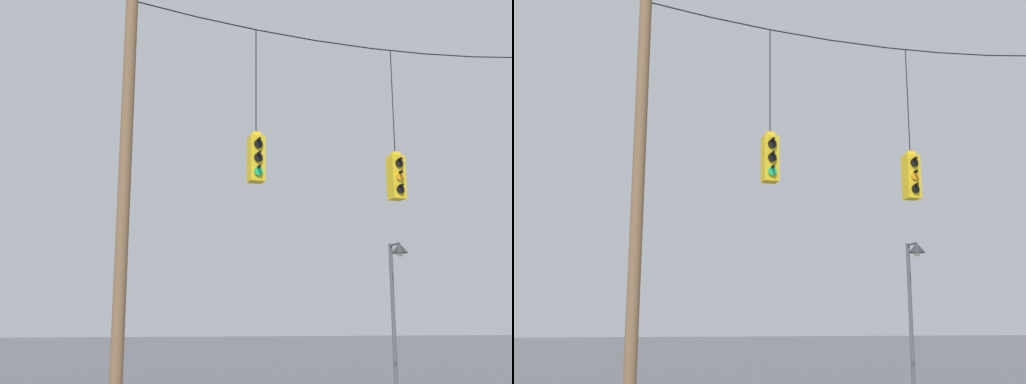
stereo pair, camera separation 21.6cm
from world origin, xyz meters
TOP-DOWN VIEW (x-y plane):
  - utility_pole_left at (-5.17, -0.15)m, footprint 0.27×0.27m
  - span_wire at (-0.00, -0.15)m, footprint 10.35×0.03m
  - traffic_light_over_intersection at (-2.28, -0.15)m, footprint 0.34×0.58m
  - traffic_light_near_right_pole at (1.26, -0.15)m, footprint 0.34×0.58m
  - street_lamp at (3.44, 3.81)m, footprint 0.50×0.86m

SIDE VIEW (x-z plane):
  - street_lamp at x=3.44m, z-range 1.16..5.57m
  - utility_pole_left at x=-5.17m, z-range -0.01..9.41m
  - traffic_light_near_right_pole at x=1.26m, z-range 3.54..7.35m
  - traffic_light_over_intersection at x=-2.28m, z-range 3.79..7.46m
  - span_wire at x=0.00m, z-range 8.60..8.97m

